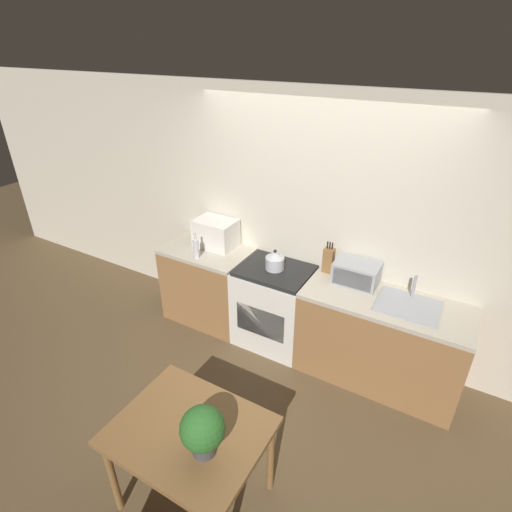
{
  "coord_description": "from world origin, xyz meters",
  "views": [
    {
      "loc": [
        1.3,
        -2.33,
        2.94
      ],
      "look_at": [
        -0.43,
        0.67,
        1.05
      ],
      "focal_mm": 28.0,
      "sensor_mm": 36.0,
      "label": 1
    }
  ],
  "objects": [
    {
      "name": "dining_table",
      "position": [
        0.07,
        -1.06,
        0.64
      ],
      "size": [
        0.97,
        0.78,
        0.73
      ],
      "color": "brown",
      "rests_on": "ground_plane"
    },
    {
      "name": "bottle",
      "position": [
        -1.09,
        0.56,
        1.02
      ],
      "size": [
        0.06,
        0.06,
        0.3
      ],
      "color": "silver",
      "rests_on": "counter_left_run"
    },
    {
      "name": "ground_plane",
      "position": [
        0.0,
        0.0,
        0.0
      ],
      "size": [
        16.0,
        16.0,
        0.0
      ],
      "primitive_type": "plane",
      "color": "brown"
    },
    {
      "name": "potted_plant",
      "position": [
        0.25,
        -1.13,
        0.92
      ],
      "size": [
        0.27,
        0.27,
        0.34
      ],
      "color": "#424247",
      "rests_on": "dining_table"
    },
    {
      "name": "stove_range",
      "position": [
        -0.26,
        0.76,
        0.45
      ],
      "size": [
        0.75,
        0.62,
        0.9
      ],
      "color": "silver",
      "rests_on": "ground_plane"
    },
    {
      "name": "microwave",
      "position": [
        -1.07,
        0.89,
        1.05
      ],
      "size": [
        0.44,
        0.32,
        0.31
      ],
      "color": "silver",
      "rests_on": "counter_left_run"
    },
    {
      "name": "toaster_oven",
      "position": [
        0.51,
        0.91,
        1.01
      ],
      "size": [
        0.41,
        0.28,
        0.21
      ],
      "color": "#999BA0",
      "rests_on": "counter_right_run"
    },
    {
      "name": "kettle",
      "position": [
        -0.27,
        0.77,
        0.99
      ],
      "size": [
        0.19,
        0.19,
        0.21
      ],
      "color": "#B7B7BC",
      "rests_on": "stove_range"
    },
    {
      "name": "sink_basin",
      "position": [
        1.03,
        0.77,
        0.91
      ],
      "size": [
        0.52,
        0.42,
        0.24
      ],
      "color": "#999BA0",
      "rests_on": "counter_right_run"
    },
    {
      "name": "wall_back",
      "position": [
        0.0,
        1.11,
        1.3
      ],
      "size": [
        10.0,
        0.06,
        2.6
      ],
      "color": "beige",
      "rests_on": "ground_plane"
    },
    {
      "name": "counter_left_run",
      "position": [
        -1.11,
        0.77,
        0.45
      ],
      "size": [
        0.95,
        0.62,
        0.9
      ],
      "color": "olive",
      "rests_on": "ground_plane"
    },
    {
      "name": "counter_right_run",
      "position": [
        0.85,
        0.77,
        0.45
      ],
      "size": [
        1.48,
        0.62,
        0.9
      ],
      "color": "olive",
      "rests_on": "ground_plane"
    },
    {
      "name": "knife_block",
      "position": [
        0.21,
        0.98,
        1.03
      ],
      "size": [
        0.1,
        0.09,
        0.32
      ],
      "color": "brown",
      "rests_on": "counter_right_run"
    }
  ]
}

